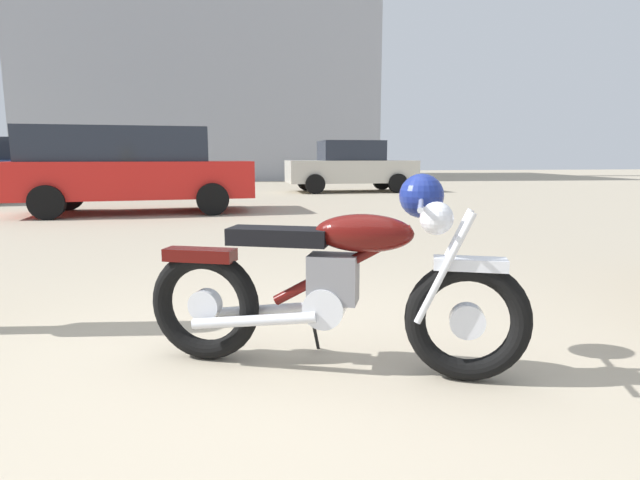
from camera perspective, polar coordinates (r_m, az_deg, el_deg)
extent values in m
plane|color=tan|center=(2.78, -5.00, -15.36)|extent=(80.00, 80.00, 0.00)
torus|color=black|center=(2.77, 16.03, -8.63)|extent=(0.64, 0.33, 0.64)
cylinder|color=silver|center=(2.77, 16.03, -8.63)|extent=(0.20, 0.14, 0.18)
torus|color=black|center=(3.01, -12.63, -7.05)|extent=(0.64, 0.33, 0.64)
cylinder|color=silver|center=(3.01, -12.63, -7.05)|extent=(0.20, 0.14, 0.18)
cube|color=silver|center=(2.70, 16.31, -2.55)|extent=(0.38, 0.25, 0.06)
cube|color=#4C0C0A|center=(2.96, -13.18, -1.61)|extent=(0.42, 0.26, 0.07)
cylinder|color=silver|center=(2.77, 13.57, -2.50)|extent=(0.28, 0.13, 0.58)
cylinder|color=silver|center=(2.62, 13.68, -3.15)|extent=(0.28, 0.13, 0.58)
sphere|color=silver|center=(2.65, 12.82, 2.36)|extent=(0.17, 0.17, 0.17)
cylinder|color=silver|center=(2.64, 11.14, 3.92)|extent=(0.24, 0.59, 0.03)
sphere|color=navy|center=(2.94, 11.21, 4.83)|extent=(0.25, 0.25, 0.25)
cylinder|color=#4C0C0A|center=(2.73, 2.40, -2.94)|extent=(0.73, 0.32, 0.47)
ellipsoid|color=#4C0C0A|center=(2.68, 4.88, 0.76)|extent=(0.56, 0.39, 0.20)
cube|color=black|center=(2.78, -4.61, 0.43)|extent=(0.58, 0.38, 0.09)
cube|color=slate|center=(2.75, 1.49, -4.29)|extent=(0.31, 0.26, 0.26)
cylinder|color=silver|center=(2.80, 0.66, -7.24)|extent=(0.28, 0.26, 0.22)
cylinder|color=silver|center=(3.00, -6.18, -7.73)|extent=(0.68, 0.30, 0.14)
cylinder|color=silver|center=(2.82, -7.42, -8.87)|extent=(0.68, 0.30, 0.14)
cylinder|color=black|center=(3.04, -0.61, -9.87)|extent=(0.10, 0.23, 0.33)
cylinder|color=black|center=(12.20, -12.23, 5.11)|extent=(0.66, 0.27, 0.64)
cylinder|color=black|center=(10.44, -11.84, 4.47)|extent=(0.66, 0.27, 0.64)
cylinder|color=black|center=(12.45, -26.20, 4.45)|extent=(0.66, 0.27, 0.64)
cylinder|color=black|center=(10.74, -28.07, 3.70)|extent=(0.66, 0.27, 0.64)
cube|color=red|center=(11.34, -19.75, 6.36)|extent=(4.85, 2.21, 0.74)
cube|color=#232833|center=(11.36, -21.48, 9.85)|extent=(3.64, 1.93, 0.68)
cylinder|color=black|center=(15.42, -25.13, 5.20)|extent=(0.62, 0.27, 0.60)
cylinder|color=black|center=(17.04, -24.37, 5.55)|extent=(0.62, 0.27, 0.60)
cylinder|color=black|center=(15.27, -16.15, 5.67)|extent=(0.62, 0.27, 0.60)
cylinder|color=black|center=(16.90, -16.24, 5.98)|extent=(0.62, 0.27, 0.60)
cube|color=black|center=(16.10, -20.56, 6.97)|extent=(4.09, 2.17, 0.76)
cube|color=#232833|center=(16.08, -19.81, 9.65)|extent=(2.59, 1.84, 0.72)
cylinder|color=black|center=(16.09, -0.55, 6.23)|extent=(0.63, 0.22, 0.62)
cylinder|color=black|center=(17.79, -1.52, 6.52)|extent=(0.63, 0.22, 0.62)
cylinder|color=black|center=(16.78, 8.62, 6.25)|extent=(0.63, 0.22, 0.62)
cylinder|color=black|center=(18.41, 6.86, 6.55)|extent=(0.63, 0.22, 0.62)
cube|color=beige|center=(17.20, 3.41, 7.61)|extent=(4.25, 1.84, 0.72)
cube|color=#232833|center=(17.20, 3.43, 9.88)|extent=(2.05, 1.62, 0.64)
cylinder|color=black|center=(19.88, -30.86, 5.54)|extent=(0.65, 0.25, 0.64)
cylinder|color=black|center=(17.13, -24.22, 5.64)|extent=(0.65, 0.25, 0.64)
cylinder|color=black|center=(18.80, -22.52, 6.00)|extent=(0.65, 0.25, 0.64)
cube|color=#2D4784|center=(18.46, -27.87, 6.74)|extent=(4.79, 2.03, 0.74)
cube|color=#232833|center=(18.35, -27.16, 9.01)|extent=(3.59, 1.80, 0.68)
cube|color=#9EA0A8|center=(31.09, -11.98, 16.98)|extent=(17.44, 12.66, 10.89)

